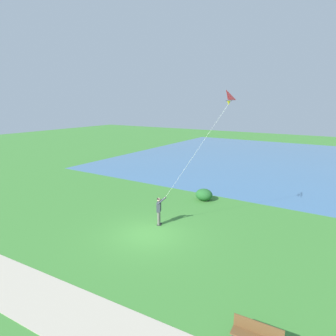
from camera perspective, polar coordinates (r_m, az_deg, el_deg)
ground_plane at (r=16.82m, az=-3.96°, el=-13.02°), size 120.00×120.00×0.00m
lake_water at (r=39.63m, az=24.44°, el=1.07°), size 36.00×44.00×0.01m
walkway_path at (r=11.61m, az=-16.46°, el=-26.92°), size 4.25×32.09×0.02m
person_kite_flyer at (r=17.60m, az=-1.76°, el=-8.07°), size 0.49×0.63×1.83m
flying_kite at (r=16.17m, az=11.38°, el=13.45°), size 1.98×3.33×6.25m
park_bench_near_walkway at (r=10.36m, az=17.27°, el=-29.08°), size 0.53×1.52×0.88m
lakeside_shrub at (r=22.21m, az=7.17°, el=-5.28°), size 1.17×1.31×0.90m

